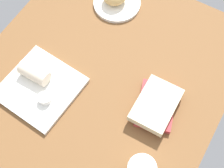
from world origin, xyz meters
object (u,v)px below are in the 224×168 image
at_px(sauce_cup, 45,98).
at_px(round_plate, 117,3).
at_px(square_plate, 40,88).
at_px(book_stack, 156,105).
at_px(breakfast_wrap, 34,73).

bearing_deg(sauce_cup, round_plate, -179.59).
bearing_deg(square_plate, round_plate, 174.79).
xyz_separation_m(square_plate, book_stack, (-0.14, 0.40, 0.02)).
bearing_deg(book_stack, breakfast_wrap, -74.91).
bearing_deg(book_stack, sauce_cup, -63.18).
xyz_separation_m(sauce_cup, breakfast_wrap, (-0.06, -0.09, 0.01)).
xyz_separation_m(sauce_cup, book_stack, (-0.18, 0.35, -0.00)).
distance_m(sauce_cup, book_stack, 0.39).
bearing_deg(round_plate, book_stack, 46.31).
relative_size(round_plate, book_stack, 0.93).
relative_size(square_plate, breakfast_wrap, 2.28).
height_order(round_plate, square_plate, square_plate).
height_order(breakfast_wrap, book_stack, breakfast_wrap).
height_order(square_plate, book_stack, book_stack).
distance_m(square_plate, breakfast_wrap, 0.06).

